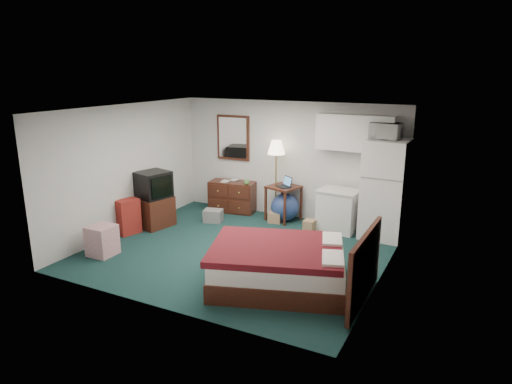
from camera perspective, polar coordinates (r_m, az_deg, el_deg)
The scene contains 25 objects.
floor at distance 8.23m, azimuth -2.18°, elevation -7.32°, with size 5.00×4.50×0.01m, color black.
ceiling at distance 7.63m, azimuth -2.38°, elevation 10.30°, with size 5.00×4.50×0.01m, color silver.
walls at distance 7.84m, azimuth -2.28°, elevation 1.15°, with size 5.01×4.51×2.50m.
mirror at distance 10.31m, azimuth -2.86°, elevation 6.80°, with size 0.80×0.06×1.00m, color white, non-canonical shape.
upper_cabinets at distance 9.08m, azimuth 12.31°, elevation 7.25°, with size 1.50×0.35×0.70m, color white, non-canonical shape.
headboard at distance 6.41m, azimuth 13.44°, elevation -9.17°, with size 0.06×1.56×1.00m, color #390F0A, non-canonical shape.
dresser at distance 10.33m, azimuth -2.95°, elevation -0.57°, with size 1.02×0.46×0.70m, color #390F0A, non-canonical shape.
floor_lamp at distance 9.73m, azimuth 2.51°, elevation 1.50°, with size 0.37×0.37×1.70m, color gold, non-canonical shape.
desk at distance 9.73m, azimuth 3.44°, elevation -1.40°, with size 0.59×0.59×0.75m, color #390F0A, non-canonical shape.
exercise_ball at distance 9.72m, azimuth 3.64°, elevation -1.89°, with size 0.60×0.60×0.60m, color navy.
kitchen_counter at distance 9.23m, azimuth 10.25°, elevation -2.36°, with size 0.74×0.56×0.81m, color white, non-canonical shape.
fridge at distance 8.94m, azimuth 15.84°, elevation 0.33°, with size 0.78×0.78×1.89m, color white, non-canonical shape.
bed at distance 6.87m, azimuth 2.89°, elevation -9.25°, with size 1.93×1.50×0.62m, color #4A1419, non-canonical shape.
tv_stand at distance 9.61m, azimuth -12.66°, elevation -2.40°, with size 0.61×0.67×0.61m, color #390F0A, non-canonical shape.
suitcase at distance 9.27m, azimuth -15.68°, elevation -2.99°, with size 0.27×0.43×0.69m, color maroon, non-canonical shape.
retail_box at distance 8.39m, azimuth -18.68°, elevation -5.75°, with size 0.42×0.42×0.53m, color silver, non-canonical shape.
file_bin at distance 9.72m, azimuth -5.38°, elevation -2.97°, with size 0.38×0.29×0.27m, color slate, non-canonical shape.
cardboard_box_a at distance 9.65m, azimuth 2.37°, elevation -3.18°, with size 0.26×0.22×0.22m, color #8B7652, non-canonical shape.
cardboard_box_b at distance 9.15m, azimuth 6.72°, elevation -4.23°, with size 0.21×0.24×0.24m, color #8B7652, non-canonical shape.
laptop at distance 9.53m, azimuth 3.41°, elevation 1.24°, with size 0.30×0.25×0.21m, color black, non-canonical shape.
crt_tv at distance 9.45m, azimuth -12.75°, elevation 0.91°, with size 0.58×0.62×0.53m, color black, non-canonical shape.
microwave at distance 8.77m, azimuth 15.90°, elevation 7.58°, with size 0.54×0.30×0.37m, color white.
book_a at distance 10.25m, azimuth -4.28°, elevation 1.97°, with size 0.17×0.02×0.23m, color #8B7652.
book_b at distance 10.35m, azimuth -3.12°, elevation 2.08°, with size 0.16×0.02×0.22m, color #8B7652.
mug at distance 9.96m, azimuth -1.19°, elevation 1.30°, with size 0.12×0.10×0.12m, color #5B9C46.
Camera 1 is at (3.71, -6.64, 3.14)m, focal length 32.00 mm.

